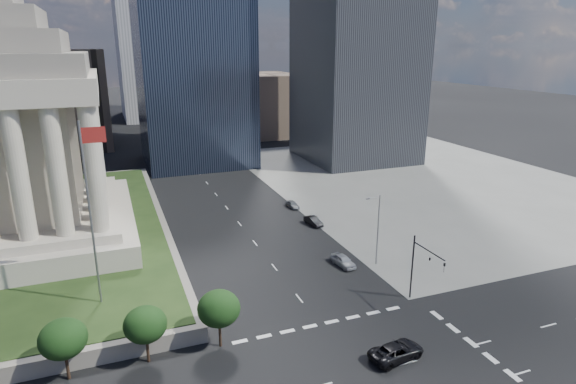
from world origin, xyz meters
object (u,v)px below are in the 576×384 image
traffic_signal_ne (422,264)px  pickup_truck (397,351)px  flagpole (91,205)px  parked_sedan_far (292,204)px  parked_sedan_mid (313,221)px  parked_sedan_near (343,261)px  street_lamp_north (377,226)px

traffic_signal_ne → pickup_truck: size_ratio=1.42×
flagpole → parked_sedan_far: size_ratio=5.33×
flagpole → parked_sedan_mid: size_ratio=4.79×
pickup_truck → parked_sedan_near: (4.57, 20.14, -0.03)m
street_lamp_north → parked_sedan_near: 6.64m
traffic_signal_ne → street_lamp_north: size_ratio=0.80×
traffic_signal_ne → pickup_truck: 12.00m
street_lamp_north → parked_sedan_mid: street_lamp_north is taller
street_lamp_north → parked_sedan_near: size_ratio=2.26×
parked_sedan_near → parked_sedan_mid: (2.50, 15.84, -0.07)m
parked_sedan_near → parked_sedan_far: bearing=77.0°
parked_sedan_near → pickup_truck: bearing=-110.2°
pickup_truck → parked_sedan_near: bearing=-21.0°
flagpole → street_lamp_north: 35.95m
parked_sedan_near → parked_sedan_mid: bearing=73.6°
pickup_truck → parked_sedan_mid: (7.07, 35.98, -0.10)m
pickup_truck → parked_sedan_near: size_ratio=1.27×
parked_sedan_mid → pickup_truck: bearing=-110.1°
parked_sedan_near → parked_sedan_mid: 16.03m
traffic_signal_ne → street_lamp_north: bearing=85.8°
flagpole → traffic_signal_ne: bearing=-16.7°
pickup_truck → parked_sedan_far: size_ratio=1.50×
flagpole → pickup_truck: flagpole is taller
traffic_signal_ne → parked_sedan_mid: 28.68m
traffic_signal_ne → parked_sedan_far: (-1.00, 37.99, -4.61)m
traffic_signal_ne → flagpole: bearing=163.3°
flagpole → parked_sedan_near: flagpole is taller
traffic_signal_ne → parked_sedan_mid: size_ratio=1.92×
parked_sedan_near → parked_sedan_far: parked_sedan_near is taller
parked_sedan_near → parked_sedan_mid: parked_sedan_near is taller
parked_sedan_far → street_lamp_north: bearing=-89.8°
parked_sedan_mid → street_lamp_north: bearing=-92.8°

